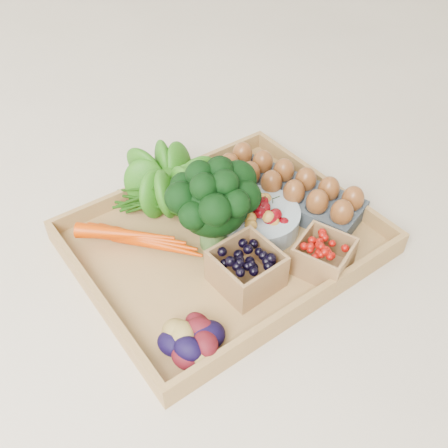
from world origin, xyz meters
TOP-DOWN VIEW (x-y plane):
  - ground at (0.00, 0.00)m, footprint 4.00×4.00m
  - tray at (0.00, 0.00)m, footprint 0.55×0.45m
  - carrots at (-0.15, 0.08)m, footprint 0.21×0.15m
  - lettuce at (-0.02, 0.17)m, footprint 0.13×0.13m
  - broccoli at (-0.02, 0.00)m, footprint 0.17×0.17m
  - cherry_bowl at (0.08, -0.01)m, footprint 0.16×0.16m
  - egg_carton at (0.18, 0.02)m, footprint 0.21×0.34m
  - potatoes at (-0.19, -0.18)m, footprint 0.13×0.13m
  - punnet_blackberry at (-0.03, -0.11)m, footprint 0.11×0.11m
  - punnet_raspberry at (0.10, -0.17)m, footprint 0.12×0.12m

SIDE VIEW (x-z plane):
  - ground at x=0.00m, z-range 0.00..0.00m
  - tray at x=0.00m, z-range 0.00..0.01m
  - egg_carton at x=0.18m, z-range 0.01..0.05m
  - cherry_bowl at x=0.08m, z-range 0.01..0.06m
  - carrots at x=-0.15m, z-range 0.01..0.06m
  - punnet_raspberry at x=0.10m, z-range 0.01..0.08m
  - potatoes at x=-0.19m, z-range 0.01..0.09m
  - punnet_blackberry at x=-0.03m, z-range 0.01..0.09m
  - lettuce at x=-0.02m, z-range 0.02..0.15m
  - broccoli at x=-0.02m, z-range 0.02..0.15m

